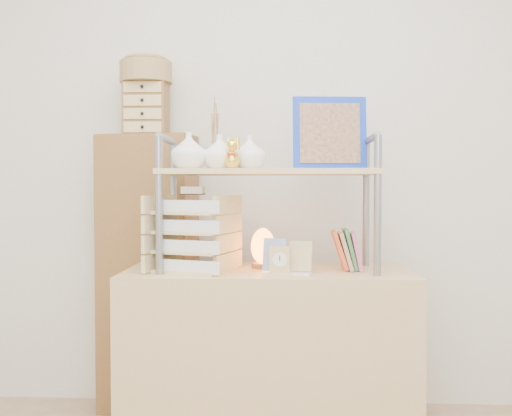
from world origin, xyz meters
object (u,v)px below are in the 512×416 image
(letter_tray, at_px, (193,237))
(cabinet, at_px, (148,273))
(salt_lamp, at_px, (263,248))
(desk, at_px, (268,358))

(letter_tray, bearing_deg, cabinet, 124.48)
(salt_lamp, bearing_deg, cabinet, 151.15)
(letter_tray, relative_size, salt_lamp, 2.06)
(letter_tray, height_order, salt_lamp, letter_tray)
(cabinet, distance_m, salt_lamp, 0.67)
(desk, relative_size, letter_tray, 3.37)
(salt_lamp, bearing_deg, desk, -65.78)
(desk, distance_m, salt_lamp, 0.47)
(desk, height_order, salt_lamp, salt_lamp)
(desk, height_order, letter_tray, letter_tray)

